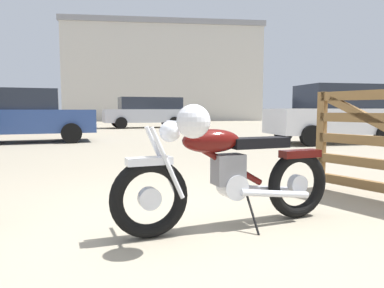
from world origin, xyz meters
name	(u,v)px	position (x,y,z in m)	size (l,w,h in m)	color
ground_plane	(200,229)	(0.00, 0.00, 0.00)	(80.00, 80.00, 0.00)	gray
vintage_motorcycle	(226,172)	(0.22, -0.02, 0.49)	(2.06, 0.78, 1.07)	black
dark_sedan_left	(25,116)	(-3.66, 9.06, 0.84)	(4.42, 2.43, 1.67)	black
white_estate_far	(335,113)	(5.78, 7.00, 0.92)	(3.93, 1.89, 1.78)	black
blue_hatchback_right	(10,114)	(-5.73, 14.73, 0.84)	(4.32, 2.18, 1.67)	black
red_hatchback_near	(147,111)	(0.73, 17.69, 0.94)	(4.90, 2.47, 1.74)	black
industrial_building	(163,76)	(3.70, 36.10, 4.71)	(19.82, 13.83, 9.40)	beige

